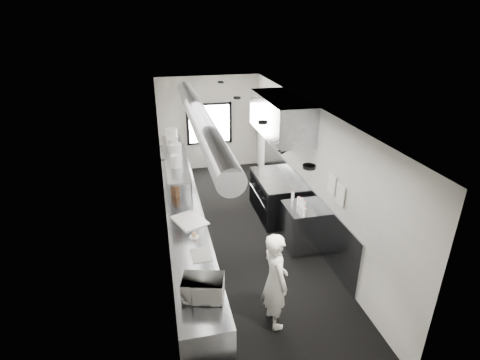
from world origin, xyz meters
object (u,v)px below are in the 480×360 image
prep_counter (187,235)px  line_cook (275,280)px  microwave (203,288)px  squeeze_bottle_b (304,206)px  pass_shelf (175,157)px  exhaust_hood (281,116)px  squeeze_bottle_d (299,201)px  deli_tub_a (187,289)px  bottle_station (301,227)px  plate_stack_b (176,152)px  knife_block (175,190)px  squeeze_bottle_e (293,196)px  plate_stack_d (172,137)px  small_plate (194,237)px  cutting_board (190,220)px  squeeze_bottle_c (301,203)px  plate_stack_c (173,145)px  squeeze_bottle_a (305,212)px  far_work_table (174,166)px  range (275,196)px  plate_stack_a (176,161)px  deli_tub_b (187,275)px

prep_counter → line_cook: size_ratio=3.76×
microwave → squeeze_bottle_b: 3.01m
pass_shelf → squeeze_bottle_b: bearing=-38.0°
exhaust_hood → squeeze_bottle_b: exhaust_hood is taller
squeeze_bottle_d → deli_tub_a: bearing=-139.4°
bottle_station → plate_stack_b: (-2.33, 1.49, 1.28)m
knife_block → squeeze_bottle_e: knife_block is taller
plate_stack_d → squeeze_bottle_e: bearing=-42.7°
squeeze_bottle_e → pass_shelf: bearing=148.8°
knife_block → small_plate: bearing=-107.0°
line_cook → microwave: 1.15m
bottle_station → cutting_board: bearing=-179.1°
bottle_station → squeeze_bottle_c: 0.55m
exhaust_hood → plate_stack_c: bearing=167.5°
cutting_board → squeeze_bottle_a: (2.15, -0.31, 0.08)m
pass_shelf → small_plate: 2.40m
cutting_board → far_work_table: bearing=90.9°
pass_shelf → squeeze_bottle_d: pass_shelf is taller
range → microwave: 4.17m
prep_counter → squeeze_bottle_c: squeeze_bottle_c is taller
exhaust_hood → plate_stack_a: size_ratio=8.64×
exhaust_hood → far_work_table: bearing=131.9°
microwave → squeeze_bottle_b: size_ratio=2.67×
exhaust_hood → plate_stack_d: size_ratio=5.46×
knife_block → plate_stack_a: 0.68m
cutting_board → squeeze_bottle_d: 2.20m
squeeze_bottle_a → plate_stack_c: bearing=135.2°
bottle_station → plate_stack_b: bearing=147.3°
knife_block → squeeze_bottle_b: (2.41, -1.20, -0.03)m
plate_stack_d → squeeze_bottle_a: 3.67m
plate_stack_b → squeeze_bottle_d: 2.77m
line_cook → knife_block: size_ratio=6.31×
squeeze_bottle_b → squeeze_bottle_c: size_ratio=0.97×
deli_tub_a → plate_stack_a: bearing=88.1°
squeeze_bottle_e → plate_stack_a: bearing=163.0°
deli_tub_a → deli_tub_b: deli_tub_b is taller
small_plate → squeeze_bottle_d: (2.18, 0.73, 0.08)m
far_work_table → deli_tub_a: (-0.17, -5.87, 0.50)m
pass_shelf → squeeze_bottle_d: (2.30, -1.58, -0.55)m
exhaust_hood → pass_shelf: 2.46m
range → squeeze_bottle_b: 1.61m
deli_tub_b → squeeze_bottle_a: 2.70m
far_work_table → plate_stack_b: size_ratio=3.67×
deli_tub_b → squeeze_bottle_b: size_ratio=0.72×
pass_shelf → cutting_board: (0.10, -1.73, -0.62)m
small_plate → plate_stack_a: (-0.15, 1.64, 0.79)m
bottle_station → squeeze_bottle_a: (-0.09, -0.34, 0.54)m
prep_counter → cutting_board: size_ratio=9.16×
deli_tub_a → plate_stack_d: size_ratio=0.34×
plate_stack_a → squeeze_bottle_d: bearing=-21.4°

